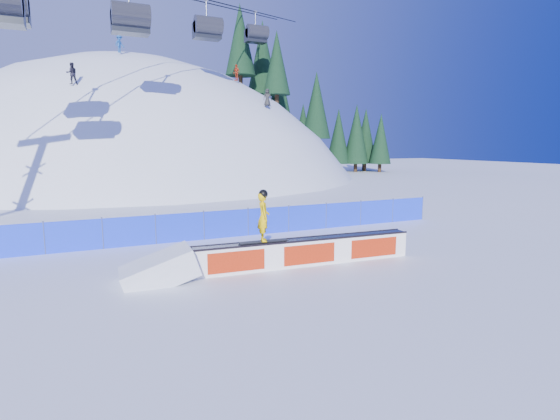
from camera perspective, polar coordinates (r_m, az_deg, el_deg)
name	(u,v)px	position (r m, az deg, el deg)	size (l,w,h in m)	color
ground	(267,263)	(15.11, -1.74, -6.92)	(160.00, 160.00, 0.00)	white
snow_hill	(139,319)	(59.91, -17.92, -13.33)	(64.00, 64.00, 64.00)	white
treeline	(314,107)	(63.35, 4.48, 13.27)	(23.85, 10.12, 19.77)	black
safety_fence	(226,224)	(19.10, -7.00, -1.81)	(22.05, 0.05, 1.30)	#1736F7
rail_box	(307,252)	(14.77, 3.49, -5.47)	(7.73, 0.97, 0.93)	white
snow_ramp	(160,281)	(13.66, -15.45, -8.95)	(2.14, 1.43, 0.80)	white
snowboarder	(263,216)	(13.94, -2.19, -0.84)	(1.64, 0.65, 1.70)	black
distant_skiers	(168,68)	(44.18, -14.40, 17.48)	(17.94, 9.28, 6.85)	black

